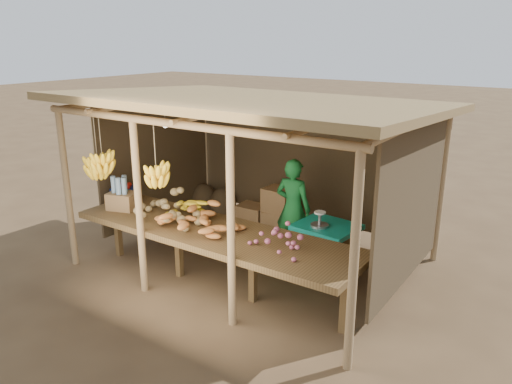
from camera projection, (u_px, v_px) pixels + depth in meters
The scene contains 13 objects.
ground at pixel (256, 261), 7.19m from camera, with size 60.00×60.00×0.00m, color brown.
stall_structure at pixel (249, 129), 6.68m from camera, with size 4.70×3.50×2.43m.
counter at pixel (213, 234), 6.22m from camera, with size 3.90×1.05×0.80m.
potato_heap at pixel (166, 205), 6.53m from camera, with size 1.04×0.62×0.37m, color #99804F, non-canonical shape.
sweet_potato_heap at pixel (195, 216), 6.17m from camera, with size 1.04×0.62×0.36m, color #C47332, non-canonical shape.
onion_heap at pixel (279, 235), 5.59m from camera, with size 0.68×0.41×0.35m, color #C35F78, non-canonical shape.
banana_pile at pixel (189, 208), 6.48m from camera, with size 0.58×0.35×0.35m, color yellow, non-canonical shape.
tomato_basin at pixel (125, 192), 7.41m from camera, with size 0.43×0.43×0.23m.
bottle_box at pixel (122, 196), 6.91m from camera, with size 0.45×0.40×0.47m.
vendor at pixel (293, 209), 7.17m from camera, with size 0.54×0.35×1.47m, color #19732F.
tarp_crate at pixel (326, 248), 6.70m from camera, with size 0.84×0.75×0.93m.
carton_stack at pixel (270, 213), 8.17m from camera, with size 1.02×0.40×0.77m.
burlap_sacks at pixel (213, 200), 8.99m from camera, with size 0.92×0.48×0.65m.
Camera 1 is at (3.69, -5.43, 3.10)m, focal length 35.00 mm.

